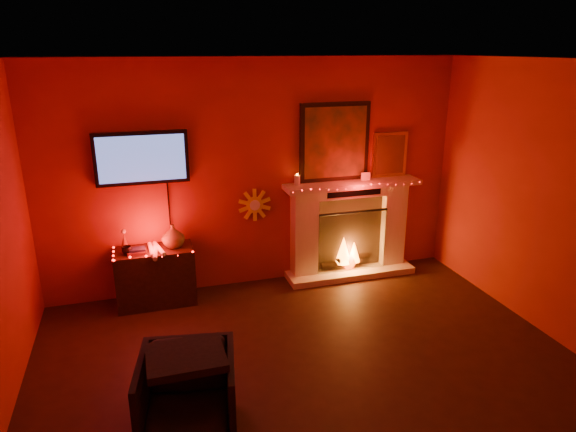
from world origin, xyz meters
name	(u,v)px	position (x,y,z in m)	size (l,w,h in m)	color
room	(338,253)	(0.00, 0.00, 1.35)	(5.00, 5.00, 5.00)	black
fireplace	(349,220)	(1.14, 2.39, 0.72)	(1.72, 0.40, 2.18)	beige
tv	(142,158)	(-1.30, 2.45, 1.65)	(1.00, 0.07, 1.24)	black
sunburst_clock	(255,205)	(-0.05, 2.48, 1.00)	(0.40, 0.03, 0.40)	yellow
console_table	(156,273)	(-1.26, 2.26, 0.37)	(0.86, 0.57, 0.92)	black
armchair	(188,395)	(-1.15, 0.04, 0.33)	(0.70, 0.72, 0.66)	black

